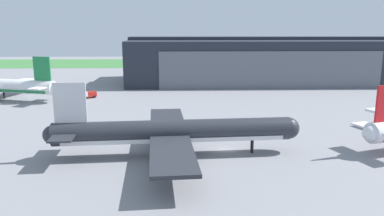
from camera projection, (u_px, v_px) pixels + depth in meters
ground_plane at (225, 150)px, 69.31m from camera, size 440.00×440.00×0.00m
grass_field_strip at (193, 63)px, 234.19m from camera, size 440.00×56.00×0.08m
maintenance_hangar at (260, 60)px, 153.72m from camera, size 106.04×39.27×18.24m
airliner_near_right at (174, 132)px, 65.56m from camera, size 44.67×39.21×13.29m
baggage_tug at (89, 94)px, 119.27m from camera, size 4.80×4.56×2.20m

